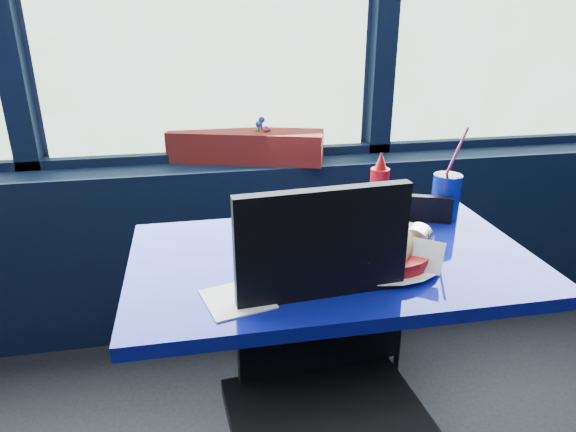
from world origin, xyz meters
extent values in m
cube|color=black|center=(0.00, 2.87, 0.40)|extent=(5.00, 0.26, 0.80)
cube|color=black|center=(0.00, 2.95, 0.81)|extent=(4.80, 0.08, 0.06)
cylinder|color=black|center=(0.30, 2.00, 0.34)|extent=(0.12, 0.12, 0.68)
cube|color=navy|center=(0.30, 2.00, 0.73)|extent=(1.20, 0.70, 0.04)
cube|color=black|center=(0.21, 1.78, 0.78)|extent=(0.45, 0.07, 0.52)
cube|color=black|center=(0.53, 2.40, 0.41)|extent=(0.49, 0.49, 0.04)
cube|color=black|center=(0.60, 2.23, 0.63)|extent=(0.35, 0.16, 0.42)
cylinder|color=black|center=(0.75, 2.49, 0.19)|extent=(0.02, 0.02, 0.39)
cylinder|color=black|center=(0.63, 2.19, 0.19)|extent=(0.02, 0.02, 0.39)
cylinder|color=black|center=(0.44, 2.61, 0.19)|extent=(0.02, 0.02, 0.39)
cylinder|color=black|center=(0.32, 2.31, 0.19)|extent=(0.02, 0.02, 0.39)
cube|color=maroon|center=(0.14, 2.89, 0.87)|extent=(0.70, 0.36, 0.14)
imported|color=silver|center=(0.21, 2.87, 0.85)|extent=(0.12, 0.12, 0.09)
cylinder|color=#1E5919|center=(0.20, 2.87, 0.88)|extent=(0.01, 0.01, 0.15)
sphere|color=#1B3EA0|center=(0.20, 2.87, 0.97)|extent=(0.03, 0.03, 0.03)
cylinder|color=#1E5919|center=(0.23, 2.86, 0.87)|extent=(0.01, 0.01, 0.13)
sphere|color=#C33994|center=(0.23, 2.86, 0.95)|extent=(0.03, 0.03, 0.03)
cylinder|color=#1E5919|center=(0.21, 2.89, 0.88)|extent=(0.01, 0.01, 0.17)
sphere|color=#1B3EA0|center=(0.21, 2.89, 0.98)|extent=(0.03, 0.03, 0.03)
cylinder|color=#1E5919|center=(0.19, 2.88, 0.86)|extent=(0.01, 0.01, 0.11)
sphere|color=#1E5919|center=(0.19, 2.88, 0.93)|extent=(0.03, 0.03, 0.03)
cylinder|color=#1E5919|center=(0.24, 2.87, 0.86)|extent=(0.01, 0.01, 0.12)
sphere|color=#1E5919|center=(0.24, 2.87, 0.94)|extent=(0.03, 0.03, 0.03)
cylinder|color=#AC0B0F|center=(0.43, 1.89, 0.78)|extent=(0.35, 0.35, 0.05)
cylinder|color=white|center=(0.43, 1.89, 0.76)|extent=(0.34, 0.34, 0.00)
cylinder|color=silver|center=(0.53, 1.93, 0.81)|extent=(0.11, 0.10, 0.09)
sphere|color=#5B2F1F|center=(0.42, 1.88, 0.81)|extent=(0.06, 0.06, 0.06)
cylinder|color=red|center=(0.41, 1.89, 0.84)|extent=(0.06, 0.06, 0.01)
cylinder|color=#AC0B0F|center=(0.53, 2.25, 0.84)|extent=(0.06, 0.06, 0.18)
cone|color=#AC0B0F|center=(0.53, 2.25, 0.96)|extent=(0.04, 0.04, 0.06)
cylinder|color=navy|center=(0.77, 2.22, 0.83)|extent=(0.10, 0.10, 0.16)
cylinder|color=black|center=(0.77, 2.22, 0.90)|extent=(0.09, 0.09, 0.01)
cylinder|color=#E93184|center=(0.78, 2.22, 0.97)|extent=(0.05, 0.07, 0.21)
cube|color=white|center=(0.00, 1.80, 0.75)|extent=(0.20, 0.20, 0.00)
camera|label=1|loc=(-0.09, 0.67, 1.44)|focal=32.00mm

